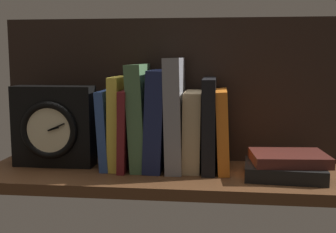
# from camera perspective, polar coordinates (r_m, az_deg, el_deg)

# --- Properties ---
(ground_plane) EXTENTS (0.85, 0.27, 0.03)m
(ground_plane) POSITION_cam_1_polar(r_m,az_deg,el_deg) (1.00, -0.44, -8.01)
(ground_plane) COLOR #4C2D19
(back_panel) EXTENTS (0.85, 0.01, 0.36)m
(back_panel) POSITION_cam_1_polar(r_m,az_deg,el_deg) (1.09, 0.38, 3.56)
(back_panel) COLOR black
(back_panel) RESTS_ON ground_plane
(book_blue_modern) EXTENTS (0.03, 0.14, 0.18)m
(book_blue_modern) POSITION_cam_1_polar(r_m,az_deg,el_deg) (1.04, -7.92, -1.56)
(book_blue_modern) COLOR #2D4C8E
(book_blue_modern) RESTS_ON ground_plane
(book_yellow_seinlanguage) EXTENTS (0.03, 0.14, 0.22)m
(book_yellow_seinlanguage) POSITION_cam_1_polar(r_m,az_deg,el_deg) (1.03, -6.60, -0.72)
(book_yellow_seinlanguage) COLOR gold
(book_yellow_seinlanguage) RESTS_ON ground_plane
(book_maroon_dawkins) EXTENTS (0.02, 0.17, 0.19)m
(book_maroon_dawkins) POSITION_cam_1_polar(r_m,az_deg,el_deg) (1.02, -5.31, -1.57)
(book_maroon_dawkins) COLOR maroon
(book_maroon_dawkins) RESTS_ON ground_plane
(book_green_romantic) EXTENTS (0.05, 0.15, 0.25)m
(book_green_romantic) POSITION_cam_1_polar(r_m,az_deg,el_deg) (1.01, -3.71, 0.03)
(book_green_romantic) COLOR #476B44
(book_green_romantic) RESTS_ON ground_plane
(book_navy_bierce) EXTENTS (0.05, 0.16, 0.23)m
(book_navy_bierce) POSITION_cam_1_polar(r_m,az_deg,el_deg) (1.01, -1.40, -0.39)
(book_navy_bierce) COLOR #192147
(book_navy_bierce) RESTS_ON ground_plane
(book_gray_chess) EXTENTS (0.04, 0.16, 0.26)m
(book_gray_chess) POSITION_cam_1_polar(r_m,az_deg,el_deg) (1.00, 0.97, 0.37)
(book_gray_chess) COLOR gray
(book_gray_chess) RESTS_ON ground_plane
(book_tan_shortstories) EXTENTS (0.04, 0.13, 0.18)m
(book_tan_shortstories) POSITION_cam_1_polar(r_m,az_deg,el_deg) (1.00, 3.32, -1.85)
(book_tan_shortstories) COLOR tan
(book_tan_shortstories) RESTS_ON ground_plane
(book_black_skeptic) EXTENTS (0.03, 0.16, 0.21)m
(book_black_skeptic) POSITION_cam_1_polar(r_m,az_deg,el_deg) (1.00, 5.50, -1.01)
(book_black_skeptic) COLOR black
(book_black_skeptic) RESTS_ON ground_plane
(book_orange_pandolfini) EXTENTS (0.03, 0.15, 0.19)m
(book_orange_pandolfini) POSITION_cam_1_polar(r_m,az_deg,el_deg) (1.00, 7.25, -1.79)
(book_orange_pandolfini) COLOR orange
(book_orange_pandolfini) RESTS_ON ground_plane
(framed_clock) EXTENTS (0.19, 0.07, 0.19)m
(framed_clock) POSITION_cam_1_polar(r_m,az_deg,el_deg) (1.06, -15.01, -1.30)
(framed_clock) COLOR black
(framed_clock) RESTS_ON ground_plane
(book_stack_side) EXTENTS (0.18, 0.14, 0.05)m
(book_stack_side) POSITION_cam_1_polar(r_m,az_deg,el_deg) (0.98, 15.44, -6.31)
(book_stack_side) COLOR black
(book_stack_side) RESTS_ON ground_plane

